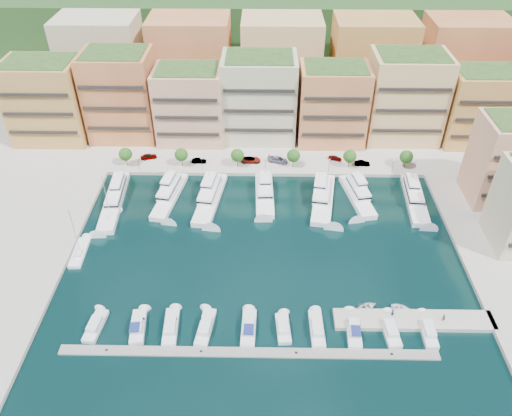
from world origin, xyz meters
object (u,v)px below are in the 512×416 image
Objects in this scene: cruiser_2 at (171,327)px; cruiser_9 at (428,331)px; yacht_6 at (414,197)px; cruiser_8 at (390,330)px; person_0 at (392,312)px; yacht_3 at (265,192)px; cruiser_6 at (317,329)px; lamppost_0 at (138,161)px; tree_3 at (293,156)px; car_0 at (149,156)px; tree_5 at (406,157)px; yacht_2 at (210,196)px; tree_0 at (125,154)px; cruiser_5 at (283,329)px; person_1 at (443,317)px; lamppost_4 at (393,164)px; car_2 at (251,160)px; tender_2 at (400,308)px; cruiser_3 at (205,328)px; yacht_1 at (170,194)px; yacht_4 at (323,197)px; lamppost_3 at (329,163)px; cruiser_0 at (95,326)px; yacht_0 at (115,198)px; sailboat_2 at (111,217)px; cruiser_4 at (249,328)px; sailboat_1 at (80,253)px; cruiser_1 at (138,327)px; lamppost_2 at (265,163)px; tender_0 at (368,306)px; yacht_5 at (357,193)px; cruiser_7 at (354,330)px; lamppost_1 at (202,162)px; car_5 at (362,163)px; car_1 at (199,161)px; tree_1 at (181,155)px; car_3 at (278,160)px; tree_2 at (237,155)px.

cruiser_2 and cruiser_9 have the same top height.
cruiser_8 is (-14.92, -43.77, -0.66)m from yacht_6.
cruiser_9 is 4.62× the size of person_0.
cruiser_8 is (24.86, -45.06, -0.66)m from yacht_3.
lamppost_0 is at bearing 129.69° from cruiser_6.
car_0 is at bearing 174.97° from tree_3.
tree_5 reaches higher than yacht_2.
cruiser_5 is at bearing -53.05° from tree_0.
lamppost_4 is at bearing -113.89° from person_1.
tender_2 is at bearing -148.09° from car_2.
cruiser_3 is (-47.69, -55.80, -3.28)m from lamppost_4.
yacht_2 is (10.94, -0.86, 0.12)m from yacht_1.
yacht_4 is 3.93× the size of car_2.
cruiser_5 is 31.94m from person_1.
cruiser_0 is (-51.56, -55.79, -3.28)m from lamppost_3.
person_0 is (59.18, 3.33, 1.37)m from cruiser_0.
yacht_3 is at bearing 4.50° from yacht_0.
lamppost_4 is at bearing -41.41° from person_0.
lamppost_4 is 70.76m from car_0.
yacht_0 and yacht_3 have the same top height.
cruiser_8 is at bearing -28.65° from sailboat_2.
sailboat_1 reaches higher than cruiser_4.
tree_0 reaches higher than yacht_0.
tender_2 is (-4.06, 5.95, -0.16)m from cruiser_9.
yacht_4 is at bearing 47.13° from cruiser_1.
sailboat_2 reaches higher than cruiser_5.
lamppost_2 is 0.74× the size of car_2.
tree_5 is 1.41× the size of tender_0.
tender_0 is (-3.26, -38.80, -0.79)m from yacht_5.
cruiser_7 is 2.43× the size of tender_2.
yacht_5 is 39.19m from tender_2.
cruiser_8 is at bearing -52.58° from lamppost_1.
cruiser_4 is 4.91× the size of person_0.
cruiser_9 is (35.22, 0.03, -0.02)m from cruiser_4.
yacht_1 is at bearing 8.78° from yacht_0.
lamppost_4 is 0.96× the size of car_5.
car_1 is at bearing 97.31° from cruiser_3.
tree_3 is 1.35× the size of lamppost_4.
yacht_1 is 2.46× the size of cruiser_9.
yacht_2 is (-32.56, -12.50, -2.62)m from lamppost_3.
tree_5 is at bearing -1.68° from tender_2.
yacht_0 is 2.83× the size of cruiser_7.
cruiser_8 is (58.25, -0.01, -0.00)m from cruiser_0.
tree_3 is 34.88m from yacht_6.
tree_0 is 16.00m from tree_1.
sailboat_1 reaches higher than cruiser_2.
sailboat_2 reaches higher than car_3.
cruiser_9 is (65.64, -0.01, -0.00)m from cruiser_0.
car_1 is (-11.37, 1.73, -3.05)m from tree_2.
cruiser_6 is 25.36m from person_1.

